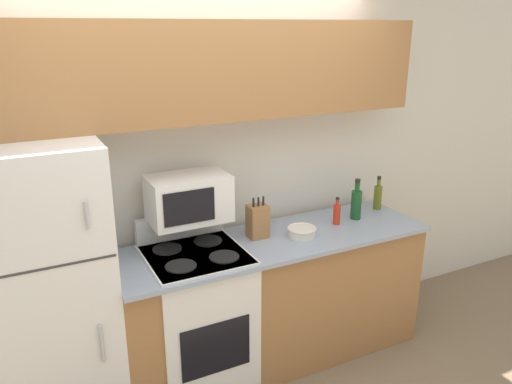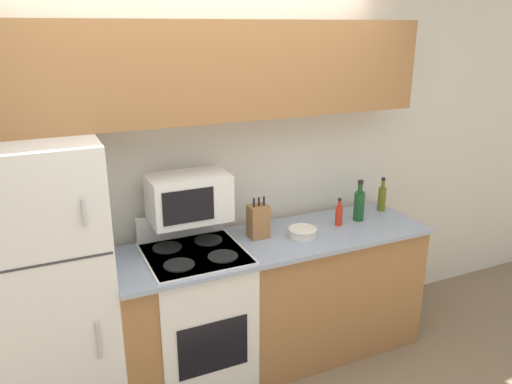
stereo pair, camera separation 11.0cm
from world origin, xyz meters
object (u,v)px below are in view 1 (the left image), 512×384
Objects in this scene: stove at (198,318)px; microwave at (189,198)px; refrigerator at (44,296)px; knife_block at (258,221)px; bowl at (302,232)px; bottle_olive_oil at (378,196)px; bottle_hot_sauce at (337,214)px; bottle_wine_green at (356,203)px.

stove is 0.78m from microwave.
stove is at bearing -2.35° from refrigerator.
knife_block is 0.31m from bowl.
bottle_olive_oil is at bearing 4.95° from stove.
knife_block is at bearing 1.39° from refrigerator.
stove is 5.54× the size of bottle_hot_sauce.
refrigerator is at bearing 177.65° from stove.
refrigerator reaches higher than stove.
refrigerator is at bearing -179.81° from bottle_wine_green.
microwave reaches higher than bottle_olive_oil.
microwave is 1.90× the size of bottle_olive_oil.
bottle_olive_oil is (1.06, 0.06, -0.01)m from knife_block.
bowl is at bearing -4.54° from stove.
bottle_olive_oil is at bearing 3.46° from knife_block.
stove is at bearing -178.05° from bottle_wine_green.
bottle_wine_green is at bearing 0.19° from refrigerator.
bottle_hot_sauce is (-0.19, -0.03, -0.04)m from bottle_wine_green.
bowl is 0.82m from bottle_olive_oil.
bottle_olive_oil is (1.53, 0.13, 0.55)m from stove.
bottle_olive_oil reaches higher than stove.
refrigerator reaches higher than bottle_wine_green.
bottle_wine_green reaches higher than knife_block.
knife_block is 1.09× the size of bottle_olive_oil.
refrigerator is 1.95m from bottle_hot_sauce.
microwave is 1.75× the size of knife_block.
bowl is at bearing -15.30° from microwave.
bottle_hot_sauce is at bearing -0.56° from refrigerator.
stove is 0.73m from knife_block.
microwave is at bearing 164.70° from bowl.
stove is 3.93× the size of knife_block.
stove is 0.88m from bowl.
bowl is (0.73, -0.06, 0.48)m from stove.
stove is at bearing -171.69° from knife_block.
bottle_olive_oil is (0.80, 0.19, 0.07)m from bowl.
bottle_hot_sauce is (1.07, 0.02, 0.53)m from stove.
bottle_hot_sauce is (0.60, -0.05, -0.03)m from knife_block.
microwave reaches higher than bottle_hot_sauce.
bottle_wine_green is (2.13, 0.01, 0.19)m from refrigerator.
bottle_olive_oil reaches higher than bowl.
refrigerator reaches higher than knife_block.
stove is 2.25× the size of microwave.
refrigerator reaches higher than bowl.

